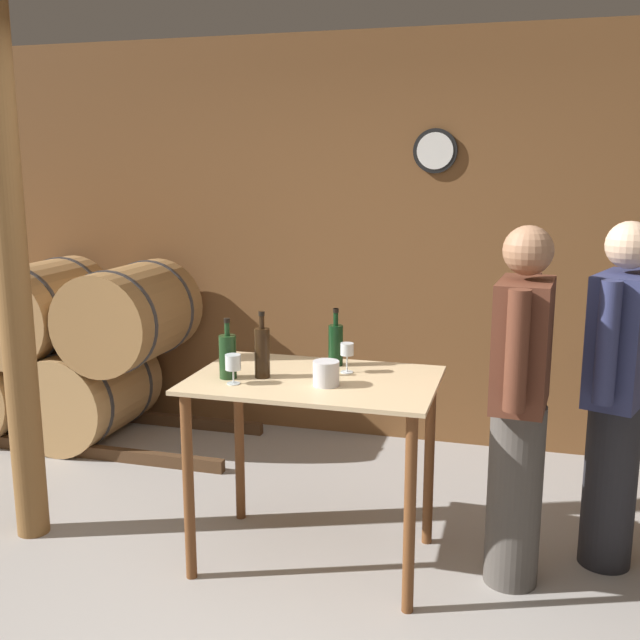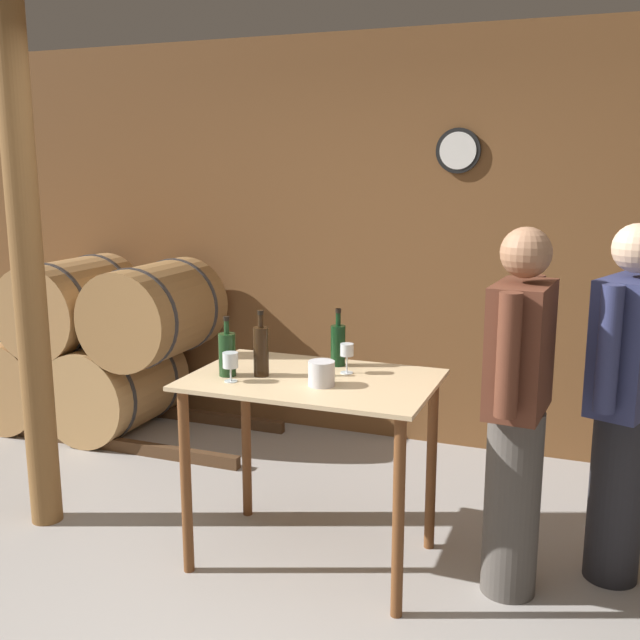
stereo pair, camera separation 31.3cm
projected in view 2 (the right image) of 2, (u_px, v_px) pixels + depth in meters
back_wall at (416, 243)px, 4.91m from camera, size 8.40×0.08×2.70m
barrel_rack at (95, 347)px, 5.30m from camera, size 2.93×0.86×1.22m
tasting_table at (312, 413)px, 3.45m from camera, size 1.12×0.74×0.90m
wooden_post at (28, 269)px, 3.72m from camera, size 0.16×0.16×2.70m
wine_bottle_far_left at (227, 353)px, 3.43m from camera, size 0.08×0.08×0.28m
wine_bottle_left at (261, 350)px, 3.42m from camera, size 0.07×0.07×0.31m
wine_bottle_center at (338, 344)px, 3.60m from camera, size 0.07×0.07×0.28m
wine_glass_near_left at (230, 361)px, 3.34m from camera, size 0.07×0.07×0.13m
wine_glass_near_center at (347, 351)px, 3.47m from camera, size 0.06×0.06×0.14m
ice_bucket at (321, 373)px, 3.28m from camera, size 0.12×0.12×0.11m
person_host at (625, 399)px, 3.27m from camera, size 0.34×0.56×1.62m
person_visitor_with_scarf at (517, 408)px, 3.16m from camera, size 0.25×0.59×1.61m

